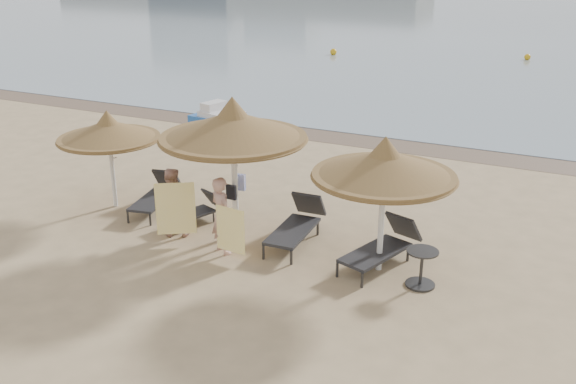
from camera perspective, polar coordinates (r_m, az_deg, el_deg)
name	(u,v)px	position (r m, az deg, el deg)	size (l,w,h in m)	color
ground	(207,253)	(13.79, -7.19, -5.36)	(160.00, 160.00, 0.00)	tan
wet_sand_strip	(358,140)	(21.73, 6.21, 4.64)	(200.00, 1.60, 0.01)	brown
palapa_left	(108,131)	(16.02, -15.69, 5.28)	(2.47, 2.47, 2.45)	silver
palapa_center	(233,127)	(13.65, -4.91, 5.82)	(3.20, 3.20, 3.17)	silver
palapa_right	(384,165)	(12.27, 8.57, 2.39)	(2.81, 2.81, 2.78)	silver
lounger_far_left	(157,194)	(16.12, -11.56, -0.16)	(0.99, 1.98, 0.85)	#2C2C2D
lounger_near_left	(196,211)	(15.11, -8.22, -1.64)	(1.05, 1.66, 0.71)	#2C2C2D
lounger_near_right	(298,223)	(14.05, 0.86, -2.77)	(0.79, 2.11, 0.93)	#2C2C2D
lounger_far_right	(384,245)	(13.21, 8.52, -4.69)	(1.28, 2.15, 0.91)	#2C2C2D
side_table	(421,269)	(12.53, 11.76, -6.74)	(0.61, 0.61, 0.74)	#2C2C2D
person_left	(171,197)	(14.39, -10.33, -0.41)	(0.84, 0.55, 1.83)	tan
person_right	(222,209)	(13.38, -5.93, -1.54)	(0.90, 0.58, 1.96)	tan
towel_left	(176,209)	(13.97, -9.96, -1.47)	(0.74, 0.46, 1.19)	yellow
towel_right	(230,230)	(13.14, -5.14, -3.38)	(0.70, 0.09, 0.98)	yellow
bag_patterned	(239,182)	(14.19, -4.39, 0.89)	(0.30, 0.13, 0.37)	white
bag_dark	(231,192)	(13.96, -5.06, -0.02)	(0.23, 0.09, 0.32)	black
pedal_boat	(222,121)	(22.62, -5.92, 6.28)	(2.40, 1.76, 1.00)	#1B52A7
buoy_left	(333,52)	(39.10, 4.06, 12.32)	(0.39, 0.39, 0.39)	gold
buoy_mid	(527,57)	(39.68, 20.51, 11.17)	(0.36, 0.36, 0.36)	gold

